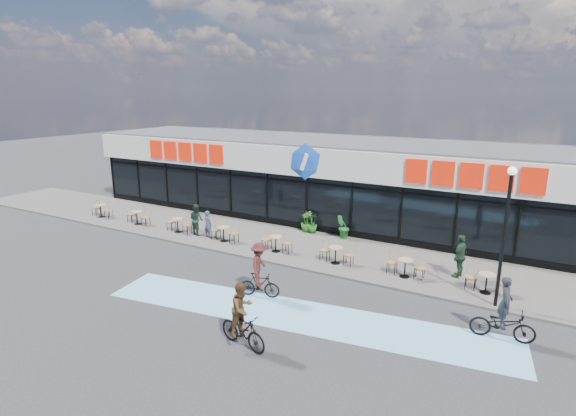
{
  "coord_description": "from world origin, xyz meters",
  "views": [
    {
      "loc": [
        10.39,
        -13.59,
        7.3
      ],
      "look_at": [
        0.8,
        3.5,
        2.18
      ],
      "focal_mm": 28.0,
      "sensor_mm": 36.0,
      "label": 1
    }
  ],
  "objects": [
    {
      "name": "building",
      "position": [
        -0.0,
        9.93,
        2.34
      ],
      "size": [
        30.6,
        6.57,
        4.75
      ],
      "color": "black",
      "rests_on": "ground"
    },
    {
      "name": "sidewalk",
      "position": [
        0.0,
        4.5,
        0.05
      ],
      "size": [
        44.0,
        5.0,
        0.1
      ],
      "primitive_type": "cube",
      "color": "#5A534F",
      "rests_on": "ground"
    },
    {
      "name": "cyclist_a",
      "position": [
        2.09,
        -0.93,
        0.96
      ],
      "size": [
        1.58,
        1.17,
        2.07
      ],
      "color": "black",
      "rests_on": "ground"
    },
    {
      "name": "lamp_post",
      "position": [
        9.71,
        2.3,
        3.01
      ],
      "size": [
        0.28,
        0.28,
        4.87
      ],
      "color": "black",
      "rests_on": "sidewalk"
    },
    {
      "name": "potted_plant_right",
      "position": [
        2.27,
        6.5,
        0.7
      ],
      "size": [
        0.81,
        0.85,
        1.2
      ],
      "primitive_type": "imported",
      "rotation": [
        0.0,
        0.0,
        4.12
      ],
      "color": "#195921",
      "rests_on": "sidewalk"
    },
    {
      "name": "bistro_set_5",
      "position": [
        3.3,
        3.32,
        0.56
      ],
      "size": [
        1.54,
        0.62,
        0.9
      ],
      "color": "tan",
      "rests_on": "sidewalk"
    },
    {
      "name": "potted_plant_mid",
      "position": [
        0.48,
        6.61,
        0.61
      ],
      "size": [
        0.81,
        0.81,
        1.02
      ],
      "primitive_type": "imported",
      "rotation": [
        0.0,
        0.0,
        4.04
      ],
      "color": "#1B4A15",
      "rests_on": "sidewalk"
    },
    {
      "name": "patron_right",
      "position": [
        -4.56,
        3.42,
        0.91
      ],
      "size": [
        0.91,
        0.78,
        1.62
      ],
      "primitive_type": "imported",
      "rotation": [
        0.0,
        0.0,
        2.9
      ],
      "color": "black",
      "rests_on": "sidewalk"
    },
    {
      "name": "ground",
      "position": [
        0.0,
        0.0,
        0.0
      ],
      "size": [
        120.0,
        120.0,
        0.0
      ],
      "primitive_type": "plane",
      "color": "#28282B",
      "rests_on": "ground"
    },
    {
      "name": "bistro_set_7",
      "position": [
        9.29,
        3.32,
        0.56
      ],
      "size": [
        1.54,
        0.62,
        0.9
      ],
      "color": "tan",
      "rests_on": "sidewalk"
    },
    {
      "name": "bistro_set_0",
      "position": [
        -11.68,
        3.32,
        0.56
      ],
      "size": [
        1.54,
        0.62,
        0.9
      ],
      "color": "tan",
      "rests_on": "sidewalk"
    },
    {
      "name": "bistro_set_3",
      "position": [
        -2.69,
        3.32,
        0.56
      ],
      "size": [
        1.54,
        0.62,
        0.9
      ],
      "color": "tan",
      "rests_on": "sidewalk"
    },
    {
      "name": "bistro_set_6",
      "position": [
        6.29,
        3.32,
        0.56
      ],
      "size": [
        1.54,
        0.62,
        0.9
      ],
      "color": "tan",
      "rests_on": "sidewalk"
    },
    {
      "name": "cyclist_b",
      "position": [
        10.06,
        0.19,
        0.66
      ],
      "size": [
        1.91,
        0.84,
        2.03
      ],
      "color": "black",
      "rests_on": "ground"
    },
    {
      "name": "bistro_set_1",
      "position": [
        -8.68,
        3.32,
        0.56
      ],
      "size": [
        1.54,
        0.62,
        0.9
      ],
      "color": "tan",
      "rests_on": "sidewalk"
    },
    {
      "name": "bike_lane",
      "position": [
        4.0,
        -1.5,
        0.01
      ],
      "size": [
        14.17,
        4.13,
        0.01
      ],
      "primitive_type": "cube",
      "rotation": [
        0.0,
        0.0,
        0.14
      ],
      "color": "#70B2D3",
      "rests_on": "ground"
    },
    {
      "name": "bistro_set_2",
      "position": [
        -5.69,
        3.32,
        0.56
      ],
      "size": [
        1.54,
        0.62,
        0.9
      ],
      "color": "tan",
      "rests_on": "sidewalk"
    },
    {
      "name": "bistro_set_4",
      "position": [
        0.3,
        3.32,
        0.56
      ],
      "size": [
        1.54,
        0.62,
        0.9
      ],
      "color": "tan",
      "rests_on": "sidewalk"
    },
    {
      "name": "patron_left",
      "position": [
        -3.76,
        3.35,
        0.8
      ],
      "size": [
        0.56,
        0.42,
        1.4
      ],
      "primitive_type": "imported",
      "rotation": [
        0.0,
        0.0,
        2.96
      ],
      "color": "#313A4C",
      "rests_on": "sidewalk"
    },
    {
      "name": "cyclist_c",
      "position": [
        3.49,
        -4.0,
        0.84
      ],
      "size": [
        1.85,
        0.87,
        2.04
      ],
      "color": "black",
      "rests_on": "ground"
    },
    {
      "name": "potted_plant_left",
      "position": [
        0.16,
        6.64,
        0.65
      ],
      "size": [
        0.77,
        0.77,
        1.1
      ],
      "primitive_type": "imported",
      "rotation": [
        0.0,
        0.0,
        5.99
      ],
      "color": "#214B15",
      "rests_on": "sidewalk"
    },
    {
      "name": "pedestrian_a",
      "position": [
        8.17,
        4.27,
        0.99
      ],
      "size": [
        0.68,
        1.12,
        1.78
      ],
      "primitive_type": "imported",
      "rotation": [
        0.0,
        0.0,
        -1.82
      ],
      "color": "#1B321F",
      "rests_on": "sidewalk"
    }
  ]
}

